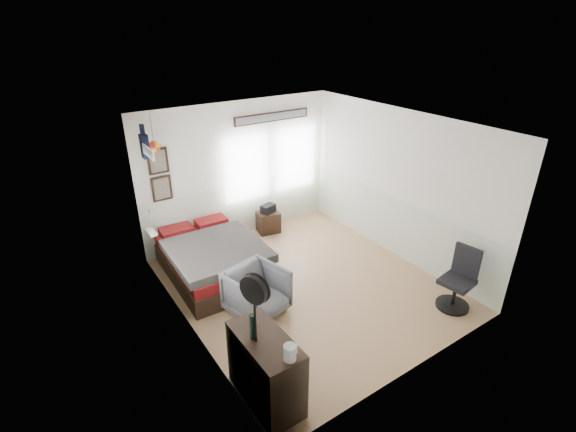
# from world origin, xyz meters

# --- Properties ---
(ground_plane) EXTENTS (4.00, 4.50, 0.01)m
(ground_plane) POSITION_xyz_m (0.00, 0.00, -0.01)
(ground_plane) COLOR tan
(room_shell) EXTENTS (4.02, 4.52, 2.71)m
(room_shell) POSITION_xyz_m (-0.08, 0.19, 1.61)
(room_shell) COLOR silver
(room_shell) RESTS_ON ground_plane
(wall_decor) EXTENTS (3.55, 1.32, 1.44)m
(wall_decor) POSITION_xyz_m (-1.10, 1.96, 2.10)
(wall_decor) COLOR #342013
(wall_decor) RESTS_ON room_shell
(bed) EXTENTS (1.53, 2.08, 0.65)m
(bed) POSITION_xyz_m (-1.15, 1.14, 0.32)
(bed) COLOR black
(bed) RESTS_ON ground_plane
(dresser) EXTENTS (0.48, 1.00, 0.90)m
(dresser) POSITION_xyz_m (-1.74, -1.59, 0.45)
(dresser) COLOR black
(dresser) RESTS_ON ground_plane
(armchair) EXTENTS (0.93, 0.95, 0.72)m
(armchair) POSITION_xyz_m (-1.03, -0.15, 0.36)
(armchair) COLOR slate
(armchair) RESTS_ON ground_plane
(nightstand) EXTENTS (0.50, 0.43, 0.44)m
(nightstand) POSITION_xyz_m (0.48, 1.99, 0.22)
(nightstand) COLOR black
(nightstand) RESTS_ON ground_plane
(task_chair) EXTENTS (0.50, 0.50, 1.00)m
(task_chair) POSITION_xyz_m (1.59, -1.73, 0.41)
(task_chair) COLOR black
(task_chair) RESTS_ON ground_plane
(kettle) EXTENTS (0.16, 0.13, 0.18)m
(kettle) POSITION_xyz_m (-1.68, -1.99, 0.99)
(kettle) COLOR silver
(kettle) RESTS_ON dresser
(bottle) EXTENTS (0.08, 0.08, 0.30)m
(bottle) POSITION_xyz_m (-1.84, -1.50, 1.05)
(bottle) COLOR black
(bottle) RESTS_ON dresser
(stand_fan) EXTENTS (0.21, 0.33, 0.85)m
(stand_fan) POSITION_xyz_m (-1.83, -1.57, 1.56)
(stand_fan) COLOR black
(stand_fan) RESTS_ON dresser
(black_bag) EXTENTS (0.33, 0.26, 0.17)m
(black_bag) POSITION_xyz_m (0.48, 1.99, 0.52)
(black_bag) COLOR black
(black_bag) RESTS_ON nightstand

